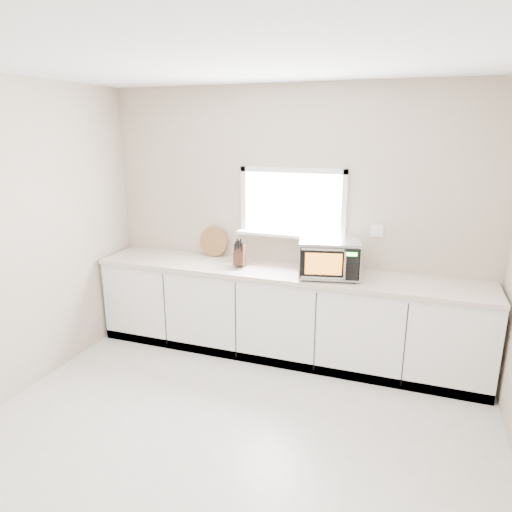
% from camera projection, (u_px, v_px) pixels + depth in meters
% --- Properties ---
extents(ground, '(4.00, 4.00, 0.00)m').
position_uv_depth(ground, '(215.00, 461.00, 3.23)').
color(ground, beige).
rests_on(ground, ground).
extents(back_wall, '(4.00, 0.17, 2.70)m').
position_uv_depth(back_wall, '(293.00, 221.00, 4.68)').
color(back_wall, '#C1AB99').
rests_on(back_wall, ground).
extents(cabinets, '(3.92, 0.60, 0.88)m').
position_uv_depth(cabinets, '(283.00, 315.00, 4.66)').
color(cabinets, white).
rests_on(cabinets, ground).
extents(countertop, '(3.92, 0.64, 0.04)m').
position_uv_depth(countertop, '(283.00, 272.00, 4.52)').
color(countertop, beige).
rests_on(countertop, cabinets).
extents(microwave, '(0.63, 0.54, 0.36)m').
position_uv_depth(microwave, '(329.00, 257.00, 4.28)').
color(microwave, black).
rests_on(microwave, countertop).
extents(knife_block, '(0.13, 0.22, 0.30)m').
position_uv_depth(knife_block, '(240.00, 254.00, 4.60)').
color(knife_block, '#412617').
rests_on(knife_block, countertop).
extents(cutting_board, '(0.32, 0.08, 0.32)m').
position_uv_depth(cutting_board, '(214.00, 242.00, 4.98)').
color(cutting_board, olive).
rests_on(cutting_board, countertop).
extents(coffee_grinder, '(0.15, 0.15, 0.20)m').
position_uv_depth(coffee_grinder, '(324.00, 264.00, 4.36)').
color(coffee_grinder, '#AFB1B6').
rests_on(coffee_grinder, countertop).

